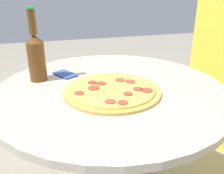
{
  "coord_description": "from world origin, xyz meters",
  "views": [
    {
      "loc": [
        0.85,
        -0.23,
        1.08
      ],
      "look_at": [
        0.04,
        -0.01,
        0.72
      ],
      "focal_mm": 40.0,
      "sensor_mm": 36.0,
      "label": 1
    }
  ],
  "objects": [
    {
      "name": "beer_bottle",
      "position": [
        -0.15,
        -0.27,
        0.8
      ],
      "size": [
        0.07,
        0.07,
        0.29
      ],
      "color": "#563314",
      "rests_on": "table"
    },
    {
      "name": "table",
      "position": [
        0.0,
        0.0,
        0.52
      ],
      "size": [
        0.89,
        0.89,
        0.7
      ],
      "color": "#B2A893",
      "rests_on": "ground_plane"
    },
    {
      "name": "pizza",
      "position": [
        0.04,
        -0.01,
        0.7
      ],
      "size": [
        0.36,
        0.36,
        0.02
      ],
      "color": "#C68E47",
      "rests_on": "table"
    },
    {
      "name": "napkin",
      "position": [
        -0.18,
        -0.16,
        0.7
      ],
      "size": [
        0.12,
        0.11,
        0.01
      ],
      "color": "#334C99",
      "rests_on": "table"
    }
  ]
}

